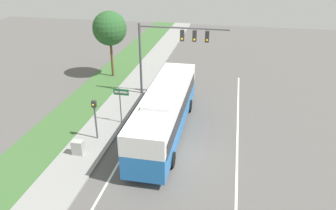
{
  "coord_description": "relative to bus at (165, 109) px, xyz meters",
  "views": [
    {
      "loc": [
        2.72,
        -17.28,
        12.04
      ],
      "look_at": [
        -1.51,
        3.6,
        1.78
      ],
      "focal_mm": 35.0,
      "sensor_mm": 36.0,
      "label": 1
    }
  ],
  "objects": [
    {
      "name": "grass_verge",
      "position": [
        -7.9,
        -2.59,
        -1.88
      ],
      "size": [
        3.6,
        80.0,
        0.1
      ],
      "color": "#3D6633",
      "rests_on": "ground_plane"
    },
    {
      "name": "utility_cabinet",
      "position": [
        -4.88,
        -3.79,
        -1.34
      ],
      "size": [
        0.72,
        0.5,
        0.95
      ],
      "color": "#A8A8A3",
      "rests_on": "sidewalk"
    },
    {
      "name": "street_sign",
      "position": [
        -3.5,
        0.78,
        0.07
      ],
      "size": [
        1.15,
        0.08,
        2.88
      ],
      "color": "#4C4C51",
      "rests_on": "ground_plane"
    },
    {
      "name": "bus",
      "position": [
        0.0,
        0.0,
        0.0
      ],
      "size": [
        2.7,
        12.31,
        3.48
      ],
      "color": "#236BB7",
      "rests_on": "ground_plane"
    },
    {
      "name": "lane_divider_near",
      "position": [
        -2.1,
        -2.59,
        -1.93
      ],
      "size": [
        0.14,
        30.0,
        0.01
      ],
      "color": "silver",
      "rests_on": "ground_plane"
    },
    {
      "name": "roadside_tree",
      "position": [
        -7.64,
        10.14,
        3.04
      ],
      "size": [
        3.32,
        3.32,
        6.55
      ],
      "color": "brown",
      "rests_on": "grass_verge"
    },
    {
      "name": "pedestrian_signal",
      "position": [
        -4.45,
        -1.75,
        0.09
      ],
      "size": [
        0.28,
        0.34,
        2.96
      ],
      "color": "#4C4C51",
      "rests_on": "ground_plane"
    },
    {
      "name": "signal_gantry",
      "position": [
        -0.91,
        6.45,
        2.84
      ],
      "size": [
        7.54,
        0.41,
        6.42
      ],
      "color": "#4C4C51",
      "rests_on": "ground_plane"
    },
    {
      "name": "sidewalk",
      "position": [
        -4.7,
        -2.59,
        -1.87
      ],
      "size": [
        2.8,
        80.0,
        0.12
      ],
      "color": "gray",
      "rests_on": "ground_plane"
    },
    {
      "name": "ground_plane",
      "position": [
        1.5,
        -2.59,
        -1.93
      ],
      "size": [
        80.0,
        80.0,
        0.0
      ],
      "primitive_type": "plane",
      "color": "#565451"
    },
    {
      "name": "lane_divider_far",
      "position": [
        5.1,
        -2.59,
        -1.93
      ],
      "size": [
        0.14,
        30.0,
        0.01
      ],
      "color": "silver",
      "rests_on": "ground_plane"
    }
  ]
}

